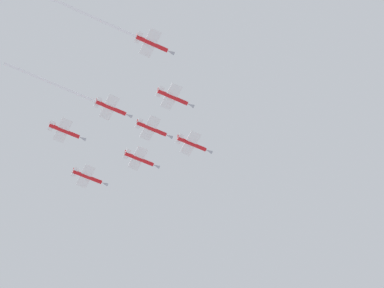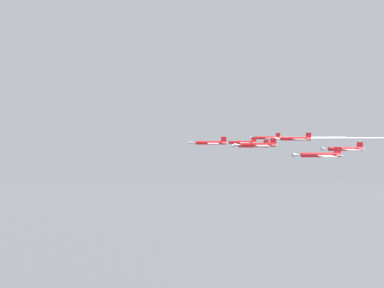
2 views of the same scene
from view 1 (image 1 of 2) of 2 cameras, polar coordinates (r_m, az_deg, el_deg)
jet_lead at (r=208.47m, az=0.06°, el=-0.03°), size 11.78×9.31×2.56m
jet_port_inner at (r=212.35m, az=-4.51°, el=-1.33°), size 11.78×9.31×2.56m
jet_starboard_inner at (r=199.64m, az=-1.60°, el=4.02°), size 11.78×9.31×2.56m
jet_port_outer at (r=204.85m, az=-3.43°, el=1.29°), size 11.78×9.31×2.56m
jet_starboard_outer at (r=216.15m, az=-8.95°, el=-2.85°), size 11.78×9.31×2.56m
jet_center_rear at (r=192.87m, az=-5.65°, el=9.57°), size 34.67×20.48×2.56m
jet_port_trail at (r=204.31m, az=-9.27°, el=4.05°), size 36.42×21.47×2.56m
jet_starboard_trail at (r=208.61m, az=-10.89°, el=1.08°), size 11.78×9.31×2.56m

